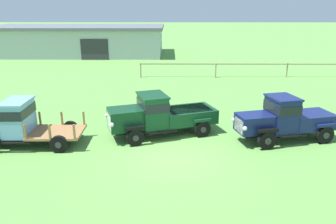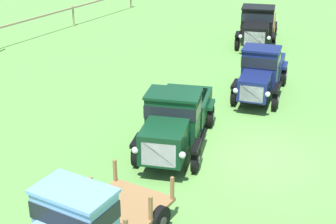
{
  "view_description": "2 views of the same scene",
  "coord_description": "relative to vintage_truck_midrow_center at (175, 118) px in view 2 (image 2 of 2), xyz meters",
  "views": [
    {
      "loc": [
        -0.04,
        -12.45,
        6.0
      ],
      "look_at": [
        -0.14,
        2.99,
        1.0
      ],
      "focal_mm": 35.0,
      "sensor_mm": 36.0,
      "label": 1
    },
    {
      "loc": [
        -13.68,
        -5.29,
        7.89
      ],
      "look_at": [
        -0.14,
        2.99,
        1.0
      ],
      "focal_mm": 55.0,
      "sensor_mm": 36.0,
      "label": 2
    }
  ],
  "objects": [
    {
      "name": "vintage_truck_back_of_row",
      "position": [
        12.66,
        2.38,
        0.07
      ],
      "size": [
        5.77,
        3.46,
        2.11
      ],
      "color": "black",
      "rests_on": "ground"
    },
    {
      "name": "vintage_truck_midrow_center",
      "position": [
        0.0,
        0.0,
        0.0
      ],
      "size": [
        5.48,
        3.3,
        2.07
      ],
      "color": "black",
      "rests_on": "ground"
    },
    {
      "name": "ground_plane",
      "position": [
        0.53,
        -2.47,
        -1.04
      ],
      "size": [
        240.0,
        240.0,
        0.0
      ],
      "primitive_type": "plane",
      "color": "#5B9342"
    },
    {
      "name": "paddock_fence",
      "position": [
        7.51,
        13.73,
        -0.05
      ],
      "size": [
        19.38,
        0.5,
        1.28
      ],
      "color": "#997F60",
      "rests_on": "ground"
    },
    {
      "name": "vintage_truck_far_side",
      "position": [
        5.79,
        -0.62,
        0.02
      ],
      "size": [
        4.88,
        2.63,
        2.12
      ],
      "color": "black",
      "rests_on": "ground"
    }
  ]
}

